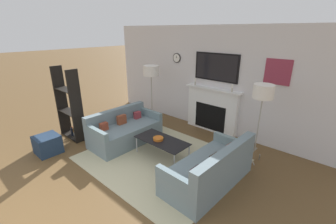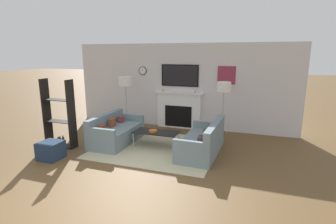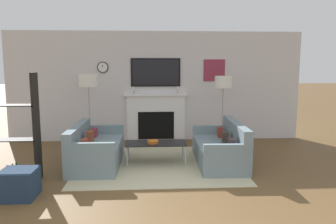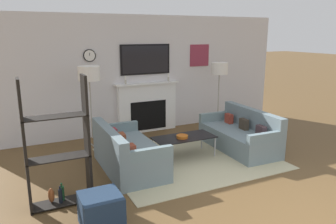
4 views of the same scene
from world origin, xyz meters
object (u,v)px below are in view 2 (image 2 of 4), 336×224
at_px(floor_lamp_left, 126,82).
at_px(ottoman, 51,150).
at_px(couch_left, 115,133).
at_px(coffee_table, 156,133).
at_px(shelf_unit, 59,117).
at_px(decorative_bowl, 153,131).
at_px(floor_lamp_right, 224,88).
at_px(couch_right, 203,143).

height_order(floor_lamp_left, ottoman, floor_lamp_left).
bearing_deg(couch_left, coffee_table, 4.45).
xyz_separation_m(shelf_unit, ottoman, (0.36, -0.76, -0.58)).
relative_size(coffee_table, shelf_unit, 0.66).
relative_size(decorative_bowl, floor_lamp_right, 0.13).
bearing_deg(coffee_table, decorative_bowl, -144.69).
bearing_deg(ottoman, couch_left, 60.08).
xyz_separation_m(couch_left, floor_lamp_right, (2.69, 1.23, 1.19)).
distance_m(couch_left, couch_right, 2.40).
distance_m(decorative_bowl, floor_lamp_left, 2.13).
height_order(couch_right, shelf_unit, shelf_unit).
distance_m(couch_right, ottoman, 3.56).
distance_m(floor_lamp_right, ottoman, 4.63).
xyz_separation_m(couch_left, decorative_bowl, (1.09, 0.05, 0.15)).
height_order(decorative_bowl, floor_lamp_left, floor_lamp_left).
bearing_deg(floor_lamp_right, shelf_unit, -153.55).
relative_size(couch_right, ottoman, 3.72).
xyz_separation_m(couch_right, floor_lamp_left, (-2.71, 1.23, 1.25)).
bearing_deg(couch_right, ottoman, -155.72).
bearing_deg(couch_left, floor_lamp_left, 103.80).
height_order(floor_lamp_right, shelf_unit, shelf_unit).
xyz_separation_m(decorative_bowl, ottoman, (-1.93, -1.51, -0.23)).
height_order(coffee_table, decorative_bowl, decorative_bowl).
distance_m(couch_right, coffee_table, 1.26).
distance_m(couch_left, floor_lamp_left, 1.77).
xyz_separation_m(couch_right, shelf_unit, (-3.61, -0.71, 0.51)).
height_order(floor_lamp_left, floor_lamp_right, floor_lamp_left).
bearing_deg(couch_right, couch_left, 179.94).
bearing_deg(couch_right, shelf_unit, -168.88).
relative_size(couch_left, couch_right, 0.94).
bearing_deg(couch_right, coffee_table, 175.79).
bearing_deg(coffee_table, shelf_unit, -161.22).
bearing_deg(ottoman, coffee_table, 37.95).
xyz_separation_m(floor_lamp_right, shelf_unit, (-3.90, -1.94, -0.69)).
xyz_separation_m(couch_right, decorative_bowl, (-1.31, 0.05, 0.15)).
bearing_deg(floor_lamp_right, coffee_table, -143.58).
bearing_deg(floor_lamp_left, floor_lamp_right, 0.00).
height_order(floor_lamp_right, ottoman, floor_lamp_right).
xyz_separation_m(decorative_bowl, floor_lamp_left, (-1.39, 1.18, 1.09)).
height_order(coffee_table, floor_lamp_right, floor_lamp_right).
xyz_separation_m(couch_left, coffee_table, (1.15, 0.09, 0.09)).
distance_m(couch_right, decorative_bowl, 1.32).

